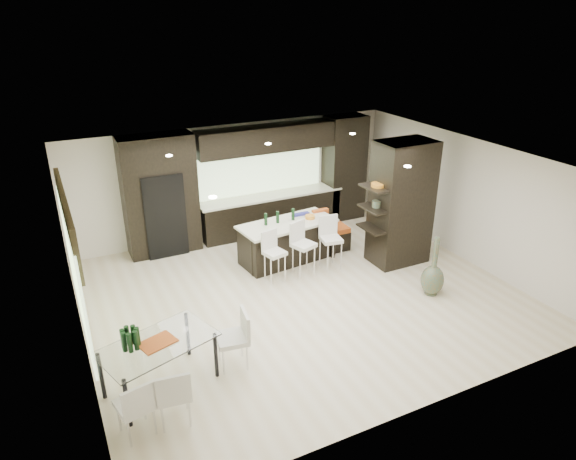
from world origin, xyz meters
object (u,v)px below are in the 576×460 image
bench (317,240)px  dining_table (160,365)px  stool_mid (304,254)px  stool_left (275,262)px  stool_right (331,248)px  chair_far (135,408)px  floor_vase (434,266)px  chair_near (174,396)px  chair_end (232,342)px  kitchen_island (287,241)px

bench → dining_table: 5.25m
bench → stool_mid: bearing=-132.9°
stool_left → stool_right: size_ratio=0.93×
stool_mid → dining_table: (-3.52, -2.17, -0.08)m
stool_right → bench: bearing=88.9°
dining_table → chair_far: bearing=-141.7°
stool_right → chair_far: bearing=-139.0°
stool_right → bench: stool_right is taller
stool_left → floor_vase: 3.13m
stool_left → stool_right: bearing=-14.2°
chair_far → stool_mid: bearing=24.2°
stool_mid → chair_near: bearing=-158.6°
stool_right → bench: size_ratio=0.64×
stool_right → chair_end: stool_right is taller
bench → chair_far: size_ratio=1.78×
stool_left → chair_near: bearing=-147.8°
stool_right → floor_vase: (1.22, -1.83, 0.14)m
stool_right → floor_vase: size_ratio=0.77×
kitchen_island → dining_table: kitchen_island is taller
floor_vase → dining_table: floor_vase is taller
chair_far → chair_end: 1.80m
stool_left → bench: stool_left is taller
stool_left → chair_end: same height
chair_near → chair_far: bearing=-172.6°
stool_left → dining_table: 3.60m
stool_right → chair_near: (-4.17, -2.93, -0.05)m
floor_vase → chair_near: 5.51m
stool_right → dining_table: size_ratio=0.58×
dining_table → floor_vase: bearing=-14.4°
dining_table → stool_right: bearing=9.5°
stool_mid → floor_vase: bearing=-62.6°
kitchen_island → bench: size_ratio=1.47×
stool_right → dining_table: (-4.17, -2.17, -0.08)m
stool_left → bench: (1.45, 0.81, -0.16)m
stool_mid → chair_end: stool_mid is taller
dining_table → stool_mid: bearing=13.6°
stool_mid → dining_table: size_ratio=0.58×
kitchen_island → floor_vase: floor_vase is taller
chair_far → chair_end: size_ratio=0.94×
kitchen_island → stool_left: 1.00m
stool_left → chair_near: (-2.86, -2.94, -0.02)m
bench → chair_far: (-4.82, -3.74, 0.13)m
bench → dining_table: dining_table is taller
floor_vase → chair_end: bearing=-175.5°
stool_left → chair_end: size_ratio=1.00×
chair_far → chair_end: (1.63, 0.76, 0.03)m
kitchen_island → chair_far: (-4.02, -3.69, -0.04)m
stool_mid → chair_near: 4.57m
stool_mid → bench: bearing=27.5°
chair_near → floor_vase: bearing=19.5°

